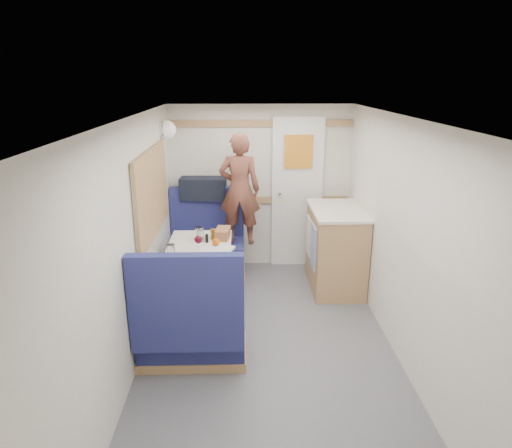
{
  "coord_description": "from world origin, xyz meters",
  "views": [
    {
      "loc": [
        -0.21,
        -3.21,
        2.29
      ],
      "look_at": [
        -0.09,
        0.9,
        0.97
      ],
      "focal_mm": 32.0,
      "sensor_mm": 36.0,
      "label": 1
    }
  ],
  "objects_px": {
    "person": "(240,189)",
    "wine_glass": "(198,240)",
    "cheese_block": "(194,253)",
    "bench_far": "(207,253)",
    "bread_loaf": "(223,233)",
    "dinette_table": "(200,260)",
    "dome_light": "(167,130)",
    "galley_counter": "(335,248)",
    "bench_near": "(192,329)",
    "orange_fruit": "(216,242)",
    "tumbler_right": "(201,235)",
    "tumbler_left": "(171,251)",
    "tumbler_mid": "(199,233)",
    "pepper_grinder": "(207,238)",
    "duffel_bag": "(203,188)",
    "tray": "(215,252)",
    "beer_glass": "(214,234)"
  },
  "relations": [
    {
      "from": "person",
      "to": "wine_glass",
      "type": "distance_m",
      "value": 1.1
    },
    {
      "from": "person",
      "to": "cheese_block",
      "type": "relative_size",
      "value": 13.64
    },
    {
      "from": "bench_far",
      "to": "bread_loaf",
      "type": "xyz_separation_m",
      "value": [
        0.22,
        -0.66,
        0.47
      ]
    },
    {
      "from": "dinette_table",
      "to": "dome_light",
      "type": "distance_m",
      "value": 1.51
    },
    {
      "from": "galley_counter",
      "to": "person",
      "type": "relative_size",
      "value": 0.72
    },
    {
      "from": "bench_near",
      "to": "orange_fruit",
      "type": "relative_size",
      "value": 14.64
    },
    {
      "from": "orange_fruit",
      "to": "tumbler_right",
      "type": "height_order",
      "value": "tumbler_right"
    },
    {
      "from": "tumbler_left",
      "to": "tumbler_mid",
      "type": "bearing_deg",
      "value": 67.82
    },
    {
      "from": "bench_far",
      "to": "tumbler_mid",
      "type": "bearing_deg",
      "value": -91.37
    },
    {
      "from": "tumbler_mid",
      "to": "pepper_grinder",
      "type": "bearing_deg",
      "value": -56.49
    },
    {
      "from": "orange_fruit",
      "to": "tumbler_right",
      "type": "bearing_deg",
      "value": 132.35
    },
    {
      "from": "dome_light",
      "to": "tumbler_left",
      "type": "relative_size",
      "value": 1.63
    },
    {
      "from": "orange_fruit",
      "to": "cheese_block",
      "type": "bearing_deg",
      "value": -127.56
    },
    {
      "from": "bench_near",
      "to": "tumbler_left",
      "type": "bearing_deg",
      "value": 111.96
    },
    {
      "from": "tumbler_left",
      "to": "tumbler_right",
      "type": "xyz_separation_m",
      "value": [
        0.23,
        0.43,
        -0.0
      ]
    },
    {
      "from": "duffel_bag",
      "to": "tumbler_left",
      "type": "bearing_deg",
      "value": -93.49
    },
    {
      "from": "bench_far",
      "to": "tumbler_mid",
      "type": "relative_size",
      "value": 8.86
    },
    {
      "from": "bench_far",
      "to": "tumbler_left",
      "type": "height_order",
      "value": "bench_far"
    },
    {
      "from": "dinette_table",
      "to": "wine_glass",
      "type": "relative_size",
      "value": 5.48
    },
    {
      "from": "dome_light",
      "to": "tumbler_right",
      "type": "relative_size",
      "value": 1.64
    },
    {
      "from": "orange_fruit",
      "to": "bread_loaf",
      "type": "bearing_deg",
      "value": 77.7
    },
    {
      "from": "bench_far",
      "to": "tray",
      "type": "relative_size",
      "value": 2.81
    },
    {
      "from": "dome_light",
      "to": "tray",
      "type": "distance_m",
      "value": 1.58
    },
    {
      "from": "galley_counter",
      "to": "wine_glass",
      "type": "bearing_deg",
      "value": -152.74
    },
    {
      "from": "bench_near",
      "to": "dome_light",
      "type": "bearing_deg",
      "value": 102.82
    },
    {
      "from": "galley_counter",
      "to": "tumbler_left",
      "type": "relative_size",
      "value": 7.5
    },
    {
      "from": "bench_near",
      "to": "beer_glass",
      "type": "relative_size",
      "value": 10.46
    },
    {
      "from": "duffel_bag",
      "to": "beer_glass",
      "type": "bearing_deg",
      "value": -75.64
    },
    {
      "from": "bench_near",
      "to": "bread_loaf",
      "type": "xyz_separation_m",
      "value": [
        0.22,
        1.07,
        0.47
      ]
    },
    {
      "from": "dinette_table",
      "to": "orange_fruit",
      "type": "distance_m",
      "value": 0.27
    },
    {
      "from": "galley_counter",
      "to": "tumbler_mid",
      "type": "height_order",
      "value": "galley_counter"
    },
    {
      "from": "bench_near",
      "to": "person",
      "type": "relative_size",
      "value": 0.82
    },
    {
      "from": "tumbler_left",
      "to": "tumbler_right",
      "type": "height_order",
      "value": "same"
    },
    {
      "from": "bench_far",
      "to": "cheese_block",
      "type": "distance_m",
      "value": 1.25
    },
    {
      "from": "duffel_bag",
      "to": "galley_counter",
      "type": "bearing_deg",
      "value": -16.81
    },
    {
      "from": "tray",
      "to": "bench_near",
      "type": "bearing_deg",
      "value": -104.3
    },
    {
      "from": "duffel_bag",
      "to": "tumbler_right",
      "type": "distance_m",
      "value": 1.03
    },
    {
      "from": "tumbler_left",
      "to": "person",
      "type": "bearing_deg",
      "value": 60.72
    },
    {
      "from": "dinette_table",
      "to": "person",
      "type": "relative_size",
      "value": 0.72
    },
    {
      "from": "wine_glass",
      "to": "tumbler_right",
      "type": "relative_size",
      "value": 1.38
    },
    {
      "from": "duffel_bag",
      "to": "tray",
      "type": "xyz_separation_m",
      "value": [
        0.21,
        -1.33,
        -0.3
      ]
    },
    {
      "from": "beer_glass",
      "to": "bread_loaf",
      "type": "distance_m",
      "value": 0.09
    },
    {
      "from": "tumbler_right",
      "to": "dome_light",
      "type": "bearing_deg",
      "value": 118.62
    },
    {
      "from": "person",
      "to": "orange_fruit",
      "type": "height_order",
      "value": "person"
    },
    {
      "from": "bench_far",
      "to": "tumbler_left",
      "type": "xyz_separation_m",
      "value": [
        -0.22,
        -1.17,
        0.48
      ]
    },
    {
      "from": "orange_fruit",
      "to": "wine_glass",
      "type": "distance_m",
      "value": 0.22
    },
    {
      "from": "tray",
      "to": "pepper_grinder",
      "type": "relative_size",
      "value": 4.32
    },
    {
      "from": "person",
      "to": "tumbler_right",
      "type": "bearing_deg",
      "value": 64.2
    },
    {
      "from": "wine_glass",
      "to": "bread_loaf",
      "type": "height_order",
      "value": "wine_glass"
    },
    {
      "from": "tumbler_right",
      "to": "bench_near",
      "type": "bearing_deg",
      "value": -90.42
    }
  ]
}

